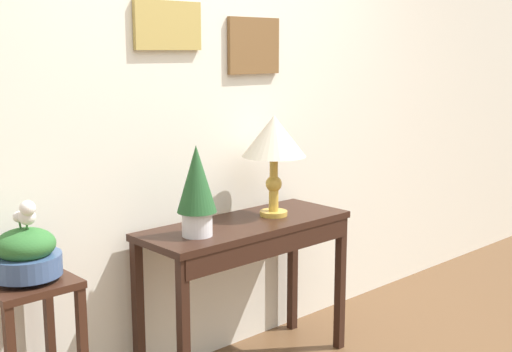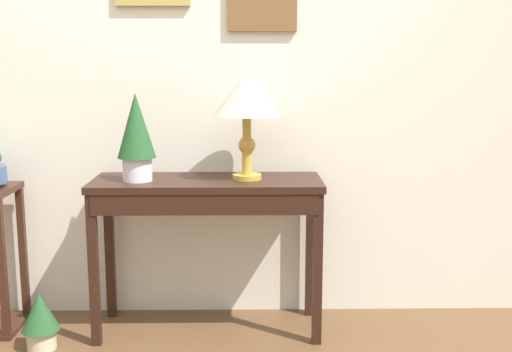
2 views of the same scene
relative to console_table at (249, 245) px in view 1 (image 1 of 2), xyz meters
name	(u,v)px [view 1 (image 1 of 2)]	position (x,y,z in m)	size (l,w,h in m)	color
back_wall_with_art	(202,99)	(-0.03, 0.33, 0.72)	(9.00, 0.13, 2.80)	silver
console_table	(249,245)	(0.00, 0.00, 0.00)	(1.14, 0.43, 0.79)	black
table_lamp	(274,140)	(0.20, 0.02, 0.52)	(0.34, 0.34, 0.53)	gold
potted_plant_on_console	(197,187)	(-0.34, -0.01, 0.35)	(0.19, 0.19, 0.43)	silver
planter_bowl_wide	(26,253)	(-1.15, 0.05, 0.19)	(0.28, 0.28, 0.33)	#3D5684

